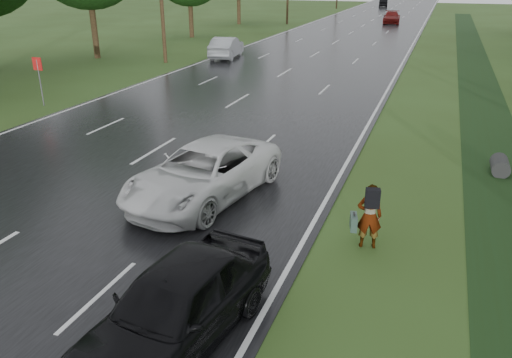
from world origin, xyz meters
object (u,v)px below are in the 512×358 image
Objects in this scene: white_pickup at (204,172)px; silver_sedan at (226,47)px; pedestrian at (369,215)px; road_sign at (38,72)px; dark_sedan at (176,305)px.

white_pickup is 1.16× the size of silver_sedan.
road_sign is at bearing -39.65° from pedestrian.
road_sign is 18.59m from pedestrian.
silver_sedan is at bearing 80.50° from road_sign.
pedestrian is at bearing -26.10° from road_sign.
pedestrian is 4.89m from white_pickup.
road_sign reaches higher than white_pickup.
pedestrian is 5.14m from dark_sedan.
road_sign is 13.86m from white_pickup.
road_sign is 0.52× the size of dark_sedan.
pedestrian is at bearing 111.24° from silver_sedan.
silver_sedan is at bearing 119.73° from dark_sedan.
white_pickup reaches higher than dark_sedan.
road_sign is 0.49× the size of silver_sedan.
dark_sedan is (2.18, -5.62, -0.00)m from white_pickup.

